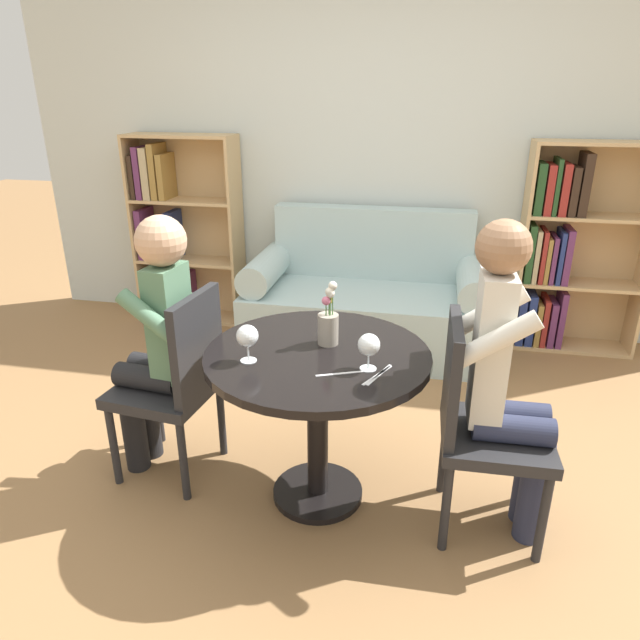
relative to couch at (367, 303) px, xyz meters
The scene contains 16 objects.
ground_plane 1.69m from the couch, 90.00° to the right, with size 16.00×16.00×0.00m, color olive.
back_wall 1.12m from the couch, 90.00° to the left, with size 5.20×0.05×2.70m.
round_table 1.69m from the couch, 90.00° to the right, with size 0.92×0.92×0.71m.
couch is the anchor object (origin of this frame).
bookshelf_left 1.57m from the couch, behind, with size 0.80×0.28×1.39m.
bookshelf_right 1.37m from the couch, 11.52° to the left, with size 0.80×0.28×1.39m.
chair_left 1.75m from the couch, 111.93° to the right, with size 0.46×0.46×0.90m.
chair_right 1.83m from the couch, 69.06° to the right, with size 0.43×0.43×0.90m.
person_left 1.80m from the couch, 114.75° to the right, with size 0.44×0.37×1.23m.
person_right 1.89m from the couch, 66.47° to the right, with size 0.42×0.35×1.29m.
wine_glass_left 1.88m from the couch, 97.83° to the right, with size 0.09×0.09×0.15m.
wine_glass_right 1.85m from the couch, 82.98° to the right, with size 0.09×0.09×0.14m.
flower_vase 1.65m from the couch, 89.03° to the right, with size 0.09×0.09×0.27m.
knife_left_setting 1.88m from the couch, 86.15° to the right, with size 0.18×0.08×0.00m.
fork_left_setting 1.88m from the couch, 81.70° to the right, with size 0.08×0.18×0.00m.
knife_right_setting 1.88m from the couch, 81.92° to the right, with size 0.10×0.17×0.00m.
Camera 1 is at (0.43, -2.03, 1.70)m, focal length 32.00 mm.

